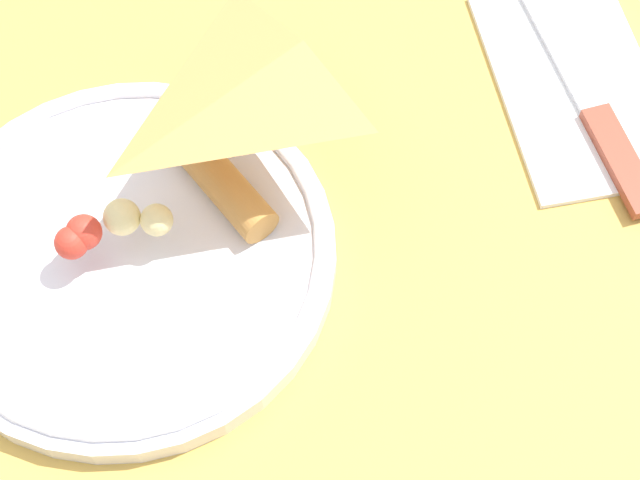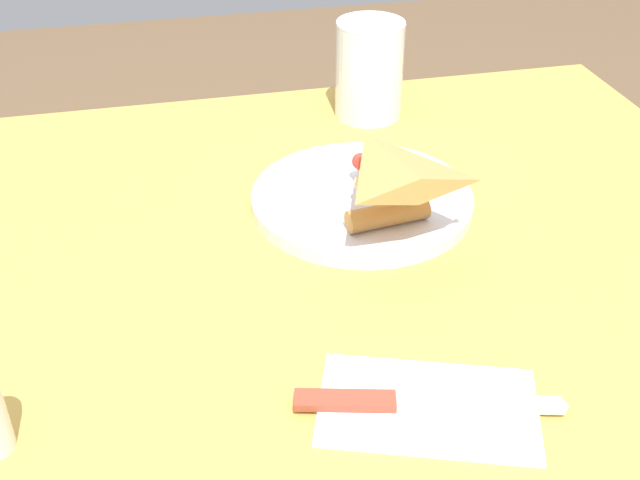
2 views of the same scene
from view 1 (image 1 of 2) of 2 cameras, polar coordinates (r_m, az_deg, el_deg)
dining_table at (r=0.66m, az=2.64°, el=-9.36°), size 1.13×0.85×0.73m
plate_pizza at (r=0.59m, az=-11.00°, el=-0.52°), size 0.25×0.25×0.05m
napkin_folded at (r=0.68m, az=14.66°, el=8.75°), size 0.20×0.15×0.00m
butter_knife at (r=0.67m, az=15.15°, el=8.22°), size 0.22×0.07×0.01m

